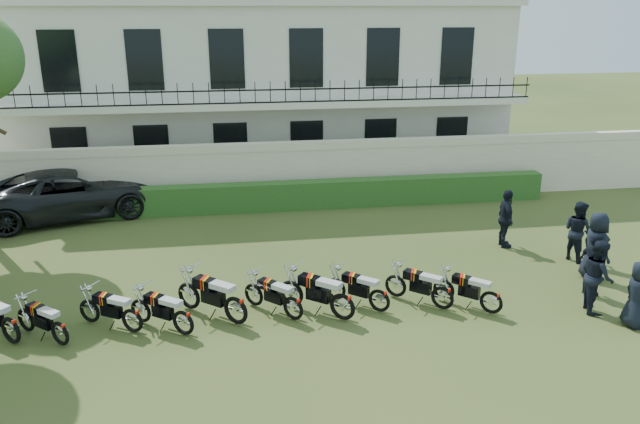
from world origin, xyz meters
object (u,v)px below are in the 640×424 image
object	(u,v)px
motorcycle_7	(379,295)
motorcycle_2	(132,315)
officer_2	(593,265)
officer_3	(596,246)
officer_1	(598,276)
motorcycle_6	(343,300)
motorcycle_8	(443,292)
motorcycle_4	(236,304)
motorcycle_5	(293,303)
motorcycle_9	(492,297)
officer_0	(638,294)
motorcycle_1	(59,328)
suv	(71,193)
officer_4	(577,231)
officer_5	(506,219)
motorcycle_0	(10,324)
motorcycle_3	(183,317)

from	to	relation	value
motorcycle_7	motorcycle_2	bearing A→B (deg)	132.39
officer_2	officer_3	bearing A→B (deg)	-40.54
motorcycle_7	officer_1	xyz separation A→B (m)	(5.15, -0.66, 0.44)
motorcycle_6	motorcycle_8	size ratio (longest dim) A/B	1.16
motorcycle_4	motorcycle_5	xyz separation A→B (m)	(1.32, 0.01, -0.08)
officer_3	motorcycle_5	bearing A→B (deg)	91.04
motorcycle_9	officer_3	bearing A→B (deg)	-23.25
motorcycle_8	officer_0	world-z (taller)	officer_0
motorcycle_1	officer_3	bearing A→B (deg)	-43.17
motorcycle_1	motorcycle_5	xyz separation A→B (m)	(5.09, 0.40, 0.01)
officer_3	suv	bearing A→B (deg)	56.32
officer_3	officer_4	size ratio (longest dim) A/B	1.06
officer_5	motorcycle_7	bearing A→B (deg)	134.16
motorcycle_0	officer_4	bearing A→B (deg)	-40.21
motorcycle_1	suv	bearing A→B (deg)	50.61
motorcycle_0	officer_2	xyz separation A→B (m)	(13.75, 0.38, 0.33)
motorcycle_8	motorcycle_7	bearing A→B (deg)	127.73
motorcycle_4	motorcycle_5	size ratio (longest dim) A/B	1.25
motorcycle_6	motorcycle_7	bearing A→B (deg)	-34.44
officer_0	officer_1	world-z (taller)	officer_1
motorcycle_2	motorcycle_3	xyz separation A→B (m)	(1.14, -0.29, 0.01)
motorcycle_0	officer_2	distance (m)	13.76
motorcycle_0	officer_5	distance (m)	13.60
motorcycle_2	officer_0	distance (m)	11.41
suv	officer_3	xyz separation A→B (m)	(14.97, -7.57, 0.10)
motorcycle_3	suv	distance (m)	10.00
officer_0	officer_3	world-z (taller)	officer_3
motorcycle_0	officer_4	distance (m)	14.86
officer_0	officer_1	distance (m)	0.99
officer_4	motorcycle_4	bearing A→B (deg)	85.21
motorcycle_9	officer_2	distance (m)	3.00
motorcycle_1	motorcycle_2	world-z (taller)	motorcycle_2
motorcycle_1	officer_2	size ratio (longest dim) A/B	0.85
officer_5	motorcycle_5	bearing A→B (deg)	125.45
motorcycle_0	officer_3	world-z (taller)	officer_3
motorcycle_7	officer_3	size ratio (longest dim) A/B	0.75
motorcycle_5	officer_5	world-z (taller)	officer_5
motorcycle_0	motorcycle_9	distance (m)	10.84
officer_3	officer_2	bearing A→B (deg)	139.26
suv	officer_0	xyz separation A→B (m)	(14.44, -10.15, -0.04)
motorcycle_9	officer_4	size ratio (longest dim) A/B	0.77
motorcycle_7	suv	world-z (taller)	suv
motorcycle_6	suv	xyz separation A→B (m)	(-7.89, 8.89, 0.32)
officer_0	officer_4	distance (m)	3.98
motorcycle_4	officer_2	size ratio (longest dim) A/B	1.03
motorcycle_3	officer_4	xyz separation A→B (m)	(10.96, 2.79, 0.42)
motorcycle_8	motorcycle_6	bearing A→B (deg)	135.55
motorcycle_2	officer_4	distance (m)	12.36
motorcycle_2	officer_5	xyz separation A→B (m)	(10.50, 3.77, 0.45)
motorcycle_3	motorcycle_6	distance (m)	3.63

